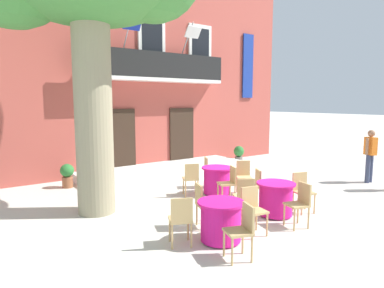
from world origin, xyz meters
TOP-DOWN VIEW (x-y plane):
  - ground_plane at (0.00, 0.00)m, footprint 120.00×120.00m
  - building_facade at (-0.04, 6.99)m, footprint 13.00×5.09m
  - entrance_step_platform at (-0.04, 3.74)m, footprint 6.22×2.51m
  - cafe_table_near_tree at (-2.33, -1.66)m, footprint 0.86×0.86m
  - cafe_chair_near_tree_0 at (-2.16, -0.93)m, footprint 0.51×0.51m
  - cafe_chair_near_tree_1 at (-3.05, -1.42)m, footprint 0.53×0.53m
  - cafe_chair_near_tree_2 at (-2.50, -2.40)m, footprint 0.51×0.51m
  - cafe_chair_near_tree_3 at (-1.58, -1.73)m, footprint 0.47×0.47m
  - cafe_table_middle at (-0.32, 0.86)m, footprint 0.86×0.86m
  - cafe_chair_middle_0 at (-0.03, 1.56)m, footprint 0.54×0.54m
  - cafe_chair_middle_1 at (-1.03, 1.10)m, footprint 0.53×0.53m
  - cafe_chair_middle_2 at (-0.52, 0.13)m, footprint 0.52×0.52m
  - cafe_chair_middle_3 at (0.34, 0.49)m, footprint 0.56×0.56m
  - cafe_table_front at (-0.40, -1.29)m, footprint 0.86×0.86m
  - cafe_chair_front_0 at (0.34, -1.45)m, footprint 0.50×0.50m
  - cafe_chair_front_1 at (-0.10, -0.60)m, footprint 0.55×0.55m
  - cafe_chair_front_2 at (-1.10, -1.01)m, footprint 0.54×0.54m
  - cafe_chair_front_3 at (-0.53, -2.04)m, footprint 0.49×0.49m
  - ground_planter_left at (-3.50, 4.01)m, footprint 0.40×0.40m
  - ground_planter_right at (3.42, 3.94)m, footprint 0.42×0.42m
  - pedestrian_near_entrance at (4.48, -0.91)m, footprint 0.53×0.39m

SIDE VIEW (x-z plane):
  - ground_plane at x=0.00m, z-range 0.00..0.00m
  - entrance_step_platform at x=-0.04m, z-range 0.00..0.25m
  - cafe_table_near_tree at x=-2.33m, z-range 0.01..0.77m
  - cafe_table_middle at x=-0.32m, z-range 0.01..0.77m
  - cafe_table_front at x=-0.40m, z-range 0.01..0.77m
  - ground_planter_left at x=-3.50m, z-range 0.04..0.76m
  - ground_planter_right at x=3.42m, z-range 0.04..0.77m
  - cafe_chair_near_tree_0 at x=-2.16m, z-range 0.07..0.98m
  - cafe_chair_near_tree_1 at x=-3.05m, z-range 0.07..0.98m
  - cafe_chair_near_tree_2 at x=-2.50m, z-range 0.07..0.98m
  - cafe_chair_near_tree_3 at x=-1.58m, z-range 0.07..0.98m
  - cafe_chair_middle_0 at x=-0.03m, z-range 0.07..0.98m
  - cafe_chair_middle_1 at x=-1.03m, z-range 0.07..0.98m
  - cafe_chair_middle_2 at x=-0.52m, z-range 0.07..0.98m
  - cafe_chair_middle_3 at x=0.34m, z-range 0.07..0.98m
  - cafe_chair_front_0 at x=0.34m, z-range 0.07..0.98m
  - cafe_chair_front_1 at x=-0.10m, z-range 0.07..0.98m
  - cafe_chair_front_2 at x=-1.10m, z-range 0.07..0.98m
  - cafe_chair_front_3 at x=-0.53m, z-range 0.07..0.98m
  - pedestrian_near_entrance at x=4.48m, z-range 0.11..1.79m
  - building_facade at x=-0.04m, z-range 0.00..7.50m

